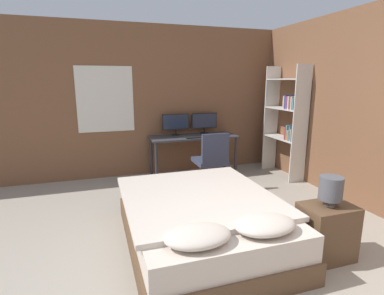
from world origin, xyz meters
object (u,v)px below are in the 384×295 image
at_px(bookshelf, 288,117).
at_px(computer_mouse, 212,136).
at_px(keyboard, 197,137).
at_px(monitor_right, 204,122).
at_px(nightstand, 326,232).
at_px(monitor_left, 176,123).
at_px(desk, 193,141).
at_px(bedside_lamp, 331,188).
at_px(office_chair, 211,165).
at_px(bed, 202,221).

bearing_deg(bookshelf, computer_mouse, 161.33).
xyz_separation_m(keyboard, bookshelf, (1.57, -0.43, 0.35)).
bearing_deg(monitor_right, keyboard, -126.94).
xyz_separation_m(nightstand, monitor_left, (-0.67, 3.16, 0.68)).
xyz_separation_m(nightstand, desk, (-0.39, 2.97, 0.37)).
bearing_deg(desk, bedside_lamp, -82.50).
bearing_deg(monitor_left, desk, -33.87).
relative_size(bedside_lamp, desk, 0.18).
distance_m(bedside_lamp, computer_mouse, 2.79).
height_order(monitor_right, bookshelf, bookshelf).
bearing_deg(bookshelf, monitor_left, 156.43).
height_order(computer_mouse, office_chair, office_chair).
height_order(bedside_lamp, computer_mouse, bedside_lamp).
bearing_deg(computer_mouse, bed, -114.31).
bearing_deg(desk, monitor_right, 33.87).
relative_size(bed, office_chair, 2.17).
relative_size(nightstand, monitor_right, 1.11).
relative_size(monitor_right, keyboard, 1.25).
xyz_separation_m(nightstand, office_chair, (-0.33, 2.22, 0.11)).
bearing_deg(nightstand, bed, 149.92).
height_order(bed, monitor_left, monitor_left).
height_order(keyboard, computer_mouse, computer_mouse).
height_order(nightstand, office_chair, office_chair).
distance_m(monitor_left, monitor_right, 0.56).
bearing_deg(desk, bookshelf, -21.50).
relative_size(monitor_left, computer_mouse, 7.15).
height_order(desk, monitor_left, monitor_left).
xyz_separation_m(desk, office_chair, (0.06, -0.75, -0.26)).
relative_size(bed, bedside_lamp, 6.93).
xyz_separation_m(monitor_right, office_chair, (-0.22, -0.94, -0.58)).
bearing_deg(nightstand, desk, 97.50).
bearing_deg(monitor_left, keyboard, -53.06).
distance_m(bed, bookshelf, 2.96).
height_order(desk, monitor_right, monitor_right).
bearing_deg(desk, monitor_left, 146.13).
bearing_deg(keyboard, bed, -107.60).
height_order(monitor_left, monitor_right, same).
height_order(desk, computer_mouse, computer_mouse).
bearing_deg(bedside_lamp, computer_mouse, 92.06).
bearing_deg(nightstand, bedside_lamp, 90.00).
bearing_deg(bedside_lamp, keyboard, 97.99).
bearing_deg(keyboard, bedside_lamp, -82.01).
relative_size(computer_mouse, office_chair, 0.08).
relative_size(desk, monitor_right, 3.19).
height_order(bed, monitor_right, monitor_right).
relative_size(nightstand, bedside_lamp, 1.91).
height_order(desk, office_chair, office_chair).
distance_m(monitor_left, office_chair, 1.15).
bearing_deg(computer_mouse, monitor_left, 146.77).
bearing_deg(bedside_lamp, nightstand, -90.00).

